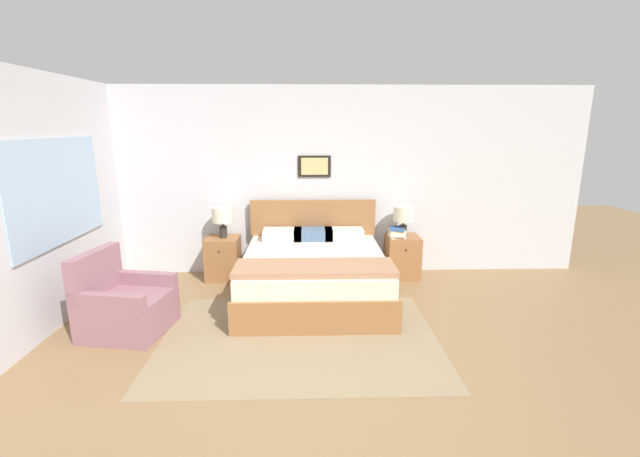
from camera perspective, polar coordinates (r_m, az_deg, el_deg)
The scene contains 14 objects.
ground_plane at distance 3.62m, azimuth -1.06°, elevation -21.30°, with size 16.00×16.00×0.00m, color olive.
wall_back at distance 6.01m, azimuth -1.40°, elevation 6.22°, with size 7.69×0.09×2.60m.
wall_left at distance 5.24m, azimuth -32.06°, elevation 3.11°, with size 0.08×5.37×2.60m.
area_rug_main at distance 4.42m, azimuth -2.73°, elevation -14.28°, with size 2.73×1.99×0.01m.
bed at distance 5.24m, azimuth -0.81°, elevation -6.02°, with size 1.74×1.94×1.07m.
armchair at distance 4.86m, azimuth -24.70°, elevation -9.34°, with size 0.87×0.84×0.85m.
nightstand_near_window at distance 6.06m, azimuth -12.78°, elevation -3.85°, with size 0.45×0.46×0.58m.
nightstand_by_door at distance 6.08m, azimuth 10.91°, elevation -3.68°, with size 0.45×0.46×0.58m.
table_lamp_near_window at distance 5.92m, azimuth -12.88°, elevation 1.57°, with size 0.27×0.27×0.42m.
table_lamp_by_door at distance 5.94m, azimuth 11.09°, elevation 1.72°, with size 0.27×0.27×0.42m.
book_thick_bottom at distance 5.94m, azimuth 10.18°, elevation -0.99°, with size 0.22×0.23×0.03m.
book_hardcover_middle at distance 5.93m, azimuth 10.20°, elevation -0.66°, with size 0.22×0.28×0.04m.
book_novel_upper at distance 5.92m, azimuth 10.21°, elevation -0.31°, with size 0.22×0.24×0.04m.
book_slim_near_top at distance 5.91m, azimuth 10.23°, elevation -0.01°, with size 0.23×0.28×0.03m.
Camera 1 is at (-0.02, -2.97, 2.07)m, focal length 24.00 mm.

